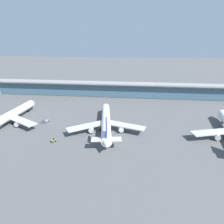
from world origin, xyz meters
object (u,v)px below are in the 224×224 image
at_px(airliner_left_stand, 9,116).
at_px(service_truck_mid_apron_grey, 46,121).
at_px(airliner_centre_stand, 106,122).
at_px(service_truck_near_nose_olive, 53,140).

relative_size(airliner_left_stand, service_truck_mid_apron_grey, 9.47).
height_order(airliner_left_stand, service_truck_mid_apron_grey, airliner_left_stand).
distance_m(airliner_left_stand, airliner_centre_stand, 68.93).
bearing_deg(airliner_centre_stand, service_truck_mid_apron_grey, 171.55).
bearing_deg(airliner_centre_stand, service_truck_near_nose_olive, -145.92).
height_order(airliner_centre_stand, service_truck_mid_apron_grey, airliner_centre_stand).
xyz_separation_m(airliner_centre_stand, service_truck_near_nose_olive, (-28.04, -18.97, -4.56)).
height_order(airliner_left_stand, service_truck_near_nose_olive, airliner_left_stand).
distance_m(airliner_centre_stand, service_truck_near_nose_olive, 34.17).
bearing_deg(airliner_left_stand, service_truck_mid_apron_grey, 11.82).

